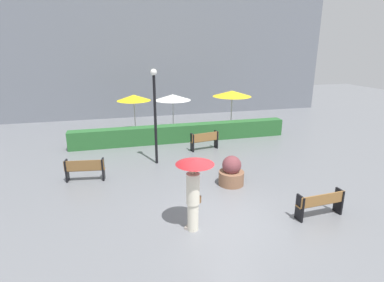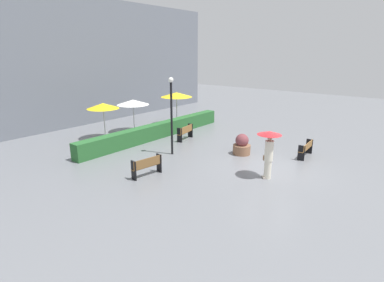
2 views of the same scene
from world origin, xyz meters
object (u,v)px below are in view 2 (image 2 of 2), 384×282
(bench_near_right, at_px, (306,148))
(lamp_post, at_px, (171,109))
(patio_umbrella_yellow_far, at_px, (176,95))
(patio_umbrella_white, at_px, (133,102))
(bench_far_left, at_px, (147,165))
(pedestrian_with_umbrella, at_px, (269,147))
(planter_pot, at_px, (242,146))
(bench_back_row, at_px, (186,132))
(patio_umbrella_yellow, at_px, (103,106))

(bench_near_right, height_order, lamp_post, lamp_post)
(lamp_post, bearing_deg, patio_umbrella_yellow_far, 39.53)
(lamp_post, bearing_deg, bench_near_right, -54.67)
(patio_umbrella_yellow_far, bearing_deg, patio_umbrella_white, 165.83)
(bench_far_left, distance_m, patio_umbrella_yellow_far, 10.31)
(bench_far_left, relative_size, patio_umbrella_white, 0.66)
(pedestrian_with_umbrella, relative_size, patio_umbrella_white, 0.94)
(bench_near_right, xyz_separation_m, lamp_post, (-4.23, 5.96, 2.08))
(planter_pot, bearing_deg, pedestrian_with_umbrella, -130.31)
(patio_umbrella_yellow_far, bearing_deg, pedestrian_with_umbrella, -117.09)
(bench_back_row, height_order, planter_pot, planter_pot)
(bench_near_right, distance_m, patio_umbrella_white, 11.66)
(bench_far_left, distance_m, patio_umbrella_yellow, 7.34)
(bench_far_left, bearing_deg, patio_umbrella_white, 53.34)
(bench_back_row, bearing_deg, bench_near_right, -77.99)
(planter_pot, height_order, patio_umbrella_yellow, patio_umbrella_yellow)
(bench_far_left, height_order, patio_umbrella_white, patio_umbrella_white)
(lamp_post, height_order, patio_umbrella_white, lamp_post)
(bench_back_row, bearing_deg, planter_pot, -93.21)
(bench_near_right, bearing_deg, patio_umbrella_white, 101.84)
(planter_pot, xyz_separation_m, patio_umbrella_yellow_far, (2.94, 7.46, 1.87))
(patio_umbrella_yellow_far, bearing_deg, lamp_post, -140.47)
(bench_back_row, distance_m, bench_near_right, 7.41)
(bench_near_right, relative_size, bench_far_left, 1.04)
(patio_umbrella_yellow, relative_size, patio_umbrella_white, 1.02)
(bench_back_row, relative_size, planter_pot, 1.32)
(planter_pot, height_order, patio_umbrella_white, patio_umbrella_white)
(patio_umbrella_yellow, bearing_deg, bench_near_right, -67.54)
(pedestrian_with_umbrella, xyz_separation_m, patio_umbrella_yellow_far, (5.14, 10.05, 0.91))
(lamp_post, distance_m, patio_umbrella_yellow_far, 6.99)
(pedestrian_with_umbrella, distance_m, patio_umbrella_yellow_far, 11.32)
(lamp_post, bearing_deg, bench_back_row, 25.54)
(pedestrian_with_umbrella, bearing_deg, planter_pot, 49.69)
(bench_near_right, height_order, bench_far_left, bench_far_left)
(bench_near_right, xyz_separation_m, planter_pot, (-1.78, 2.95, 0.01))
(patio_umbrella_yellow, height_order, patio_umbrella_yellow_far, patio_umbrella_yellow_far)
(bench_far_left, xyz_separation_m, patio_umbrella_yellow, (2.53, 6.69, 1.66))
(patio_umbrella_white, bearing_deg, lamp_post, -109.20)
(pedestrian_with_umbrella, height_order, patio_umbrella_yellow, patio_umbrella_yellow)
(planter_pot, bearing_deg, bench_far_left, 161.94)
(patio_umbrella_yellow, relative_size, patio_umbrella_yellow_far, 0.93)
(bench_back_row, xyz_separation_m, lamp_post, (-2.69, -1.28, 2.02))
(pedestrian_with_umbrella, xyz_separation_m, patio_umbrella_yellow, (-0.74, 11.07, 0.73))
(bench_near_right, distance_m, patio_umbrella_yellow_far, 10.64)
(bench_back_row, bearing_deg, patio_umbrella_yellow, 127.28)
(pedestrian_with_umbrella, relative_size, lamp_post, 0.51)
(bench_far_left, relative_size, lamp_post, 0.36)
(planter_pot, xyz_separation_m, lamp_post, (-2.45, 3.01, 2.07))
(bench_near_right, xyz_separation_m, pedestrian_with_umbrella, (-3.98, 0.36, 0.97))
(pedestrian_with_umbrella, relative_size, patio_umbrella_yellow, 0.92)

